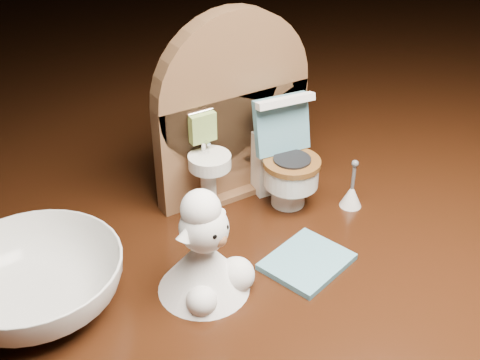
# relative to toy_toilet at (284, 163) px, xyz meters

# --- Properties ---
(backdrop_panel) EXTENTS (0.13, 0.05, 0.15)m
(backdrop_panel) POSITION_rel_toy_toilet_xyz_m (-0.03, 0.03, 0.03)
(backdrop_panel) COLOR brown
(backdrop_panel) RESTS_ON ground
(toy_toilet) EXTENTS (0.05, 0.06, 0.09)m
(toy_toilet) POSITION_rel_toy_toilet_xyz_m (0.00, 0.00, 0.00)
(toy_toilet) COLOR white
(toy_toilet) RESTS_ON ground
(bath_mat) EXTENTS (0.07, 0.06, 0.00)m
(bath_mat) POSITION_rel_toy_toilet_xyz_m (-0.03, -0.08, -0.03)
(bath_mat) COLOR #5690A5
(bath_mat) RESTS_ON ground
(toilet_brush) EXTENTS (0.02, 0.02, 0.04)m
(toilet_brush) POSITION_rel_toy_toilet_xyz_m (0.04, -0.04, -0.02)
(toilet_brush) COLOR white
(toilet_brush) RESTS_ON ground
(plush_lamb) EXTENTS (0.06, 0.06, 0.08)m
(plush_lamb) POSITION_rel_toy_toilet_xyz_m (-0.10, -0.06, -0.01)
(plush_lamb) COLOR white
(plush_lamb) RESTS_ON ground
(ceramic_bowl) EXTENTS (0.14, 0.14, 0.03)m
(ceramic_bowl) POSITION_rel_toy_toilet_xyz_m (-0.20, -0.02, -0.01)
(ceramic_bowl) COLOR white
(ceramic_bowl) RESTS_ON ground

